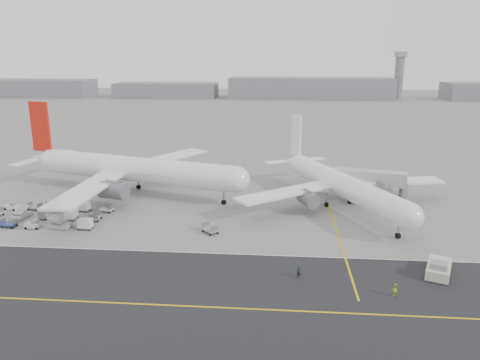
# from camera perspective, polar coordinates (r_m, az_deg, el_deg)

# --- Properties ---
(ground) EXTENTS (700.00, 700.00, 0.00)m
(ground) POSITION_cam_1_polar(r_m,az_deg,el_deg) (77.02, -10.43, -7.87)
(ground) COLOR gray
(ground) RESTS_ON ground
(taxiway) EXTENTS (220.00, 59.00, 0.03)m
(taxiway) POSITION_cam_1_polar(r_m,az_deg,el_deg) (60.24, -10.21, -14.74)
(taxiway) COLOR #252527
(taxiway) RESTS_ON ground
(horizon_buildings) EXTENTS (520.00, 28.00, 28.00)m
(horizon_buildings) POSITION_cam_1_polar(r_m,az_deg,el_deg) (329.77, 6.73, 9.86)
(horizon_buildings) COLOR gray
(horizon_buildings) RESTS_ON ground
(control_tower) EXTENTS (7.00, 7.00, 31.25)m
(control_tower) POSITION_cam_1_polar(r_m,az_deg,el_deg) (343.08, 18.82, 12.10)
(control_tower) COLOR gray
(control_tower) RESTS_ON ground
(airliner_a) EXTENTS (54.24, 53.13, 19.24)m
(airliner_a) POSITION_cam_1_polar(r_m,az_deg,el_deg) (104.65, -13.26, 1.34)
(airliner_a) COLOR white
(airliner_a) RESTS_ON ground
(airliner_b) EXTENTS (42.68, 43.75, 16.04)m
(airliner_b) POSITION_cam_1_polar(r_m,az_deg,el_deg) (95.73, 12.07, -0.43)
(airliner_b) COLOR white
(airliner_b) RESTS_ON ground
(pushback_tug) EXTENTS (5.11, 8.26, 2.37)m
(pushback_tug) POSITION_cam_1_polar(r_m,az_deg,el_deg) (71.57, 23.07, -9.89)
(pushback_tug) COLOR beige
(pushback_tug) RESTS_ON ground
(jet_bridge) EXTENTS (17.50, 7.45, 6.55)m
(jet_bridge) POSITION_cam_1_polar(r_m,az_deg,el_deg) (101.01, 15.22, 0.14)
(jet_bridge) COLOR gray
(jet_bridge) RESTS_ON ground
(gse_cluster) EXTENTS (28.48, 19.25, 2.00)m
(gse_cluster) POSITION_cam_1_polar(r_m,az_deg,el_deg) (94.70, -22.52, -4.39)
(gse_cluster) COLOR gray
(gse_cluster) RESTS_ON ground
(stray_dolly) EXTENTS (3.20, 3.22, 1.73)m
(stray_dolly) POSITION_cam_1_polar(r_m,az_deg,el_deg) (81.00, -3.65, -6.46)
(stray_dolly) COLOR silver
(stray_dolly) RESTS_ON ground
(ground_crew_a) EXTENTS (0.75, 0.62, 1.77)m
(ground_crew_a) POSITION_cam_1_polar(r_m,az_deg,el_deg) (65.72, 7.18, -11.06)
(ground_crew_a) COLOR black
(ground_crew_a) RESTS_ON ground
(ground_crew_b) EXTENTS (1.00, 0.88, 1.74)m
(ground_crew_b) POSITION_cam_1_polar(r_m,az_deg,el_deg) (63.89, 18.31, -12.59)
(ground_crew_b) COLOR #ADDA19
(ground_crew_b) RESTS_ON ground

